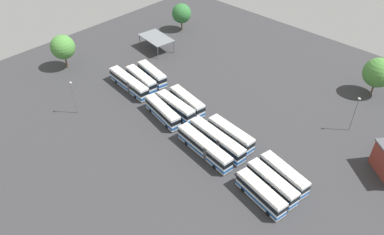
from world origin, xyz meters
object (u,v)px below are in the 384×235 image
bus_row1_slot0 (231,134)px  bus_row3_slot2 (129,83)px  bus_row2_slot0 (187,101)px  tree_north_edge (182,13)px  bus_row2_slot2 (163,112)px  tree_south_edge (378,73)px  bus_row0_slot2 (261,193)px  bus_row2_slot1 (176,107)px  bus_row3_slot1 (141,79)px  lamp_post_near_entrance (354,113)px  lamp_post_by_building (74,96)px  bus_row0_slot0 (284,174)px  bus_row0_slot1 (272,183)px  bus_row1_slot2 (205,147)px  bus_row3_slot0 (152,74)px  maintenance_shelter (156,38)px  bus_row1_slot1 (217,140)px  tree_west_edge (63,47)px

bus_row1_slot0 → bus_row3_slot2: same height
bus_row2_slot0 → tree_north_edge: bearing=-43.4°
bus_row1_slot0 → bus_row2_slot2: (16.30, 4.74, -0.00)m
tree_south_edge → bus_row0_slot2: bearing=89.6°
bus_row2_slot1 → bus_row3_slot1: 15.10m
lamp_post_near_entrance → lamp_post_by_building: 62.72m
bus_row3_slot2 → tree_south_edge: (-45.88, -41.14, 4.29)m
bus_row0_slot0 → bus_row0_slot1: (0.37, 3.38, 0.00)m
bus_row1_slot0 → bus_row1_slot2: bearing=80.0°
bus_row3_slot0 → lamp_post_near_entrance: 50.32m
maintenance_shelter → bus_row1_slot0: bearing=158.1°
bus_row1_slot1 → bus_row3_slot2: (30.46, -0.96, 0.00)m
bus_row1_slot1 → lamp_post_near_entrance: lamp_post_near_entrance is taller
bus_row1_slot0 → tree_north_edge: 56.36m
maintenance_shelter → bus_row2_slot1: bearing=145.7°
bus_row0_slot1 → tree_north_edge: (60.69, -37.25, 3.78)m
bus_row3_slot0 → tree_north_edge: (16.00, -27.19, 3.78)m
bus_row0_slot1 → maintenance_shelter: size_ratio=1.02×
lamp_post_near_entrance → bus_row3_slot1: bearing=23.2°
bus_row3_slot0 → tree_west_edge: 25.70m
bus_row0_slot1 → bus_row3_slot2: size_ratio=0.78×
bus_row2_slot1 → bus_row3_slot2: same height
bus_row1_slot2 → maintenance_shelter: size_ratio=1.31×
bus_row0_slot2 → bus_row2_slot0: (29.28, -11.07, 0.00)m
maintenance_shelter → tree_north_edge: tree_north_edge is taller
bus_row1_slot1 → bus_row3_slot2: bearing=-1.8°
tree_north_edge → bus_row3_slot2: bearing=113.8°
lamp_post_near_entrance → bus_row3_slot2: bearing=26.1°
bus_row1_slot2 → bus_row3_slot1: bearing=-15.0°
maintenance_shelter → tree_west_edge: 26.73m
bus_row2_slot2 → bus_row3_slot2: bearing=-8.6°
lamp_post_by_building → bus_row1_slot1: bearing=-156.4°
lamp_post_by_building → bus_row1_slot0: bearing=-152.1°
bus_row1_slot2 → bus_row2_slot0: bearing=-33.3°
lamp_post_near_entrance → bus_row1_slot2: bearing=57.2°
bus_row3_slot0 → tree_west_edge: size_ratio=1.14×
bus_row3_slot1 → bus_row0_slot0: bearing=176.2°
bus_row1_slot1 → lamp_post_near_entrance: bearing=-125.9°
bus_row2_slot2 → maintenance_shelter: maintenance_shelter is taller
bus_row3_slot1 → tree_west_edge: size_ratio=1.19×
bus_row0_slot2 → bus_row3_slot0: size_ratio=1.00×
bus_row3_slot1 → tree_north_edge: 34.94m
tree_north_edge → lamp_post_near_entrance: bearing=170.6°
bus_row2_slot0 → bus_row3_slot0: 15.53m
bus_row3_slot1 → lamp_post_by_building: (2.02, 18.11, 2.81)m
bus_row2_slot1 → maintenance_shelter: maintenance_shelter is taller
bus_row1_slot2 → bus_row3_slot2: (30.11, -4.53, 0.00)m
bus_row1_slot2 → tree_south_edge: tree_south_edge is taller
bus_row1_slot2 → lamp_post_near_entrance: lamp_post_near_entrance is taller
lamp_post_by_building → tree_north_edge: (13.86, -48.99, 0.97)m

